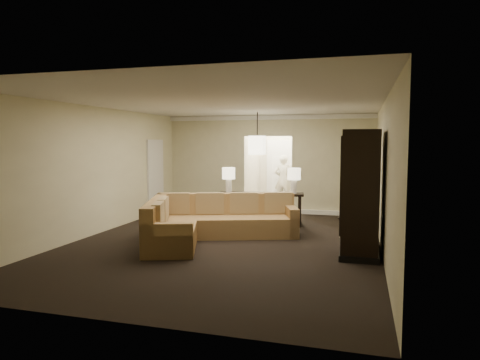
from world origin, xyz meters
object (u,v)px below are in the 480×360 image
(drink_table, at_px, (347,224))
(person, at_px, (283,177))
(console_table, at_px, (261,206))
(armoire, at_px, (360,195))
(sectional_sofa, at_px, (209,222))
(coffee_table, at_px, (229,223))

(drink_table, bearing_deg, person, 114.25)
(console_table, distance_m, armoire, 3.17)
(sectional_sofa, xyz_separation_m, console_table, (0.69, 1.83, 0.11))
(sectional_sofa, height_order, drink_table, sectional_sofa)
(armoire, bearing_deg, sectional_sofa, 175.46)
(sectional_sofa, relative_size, person, 1.78)
(console_table, distance_m, drink_table, 2.44)
(drink_table, height_order, person, person)
(drink_table, bearing_deg, armoire, -74.59)
(sectional_sofa, xyz_separation_m, drink_table, (2.78, 0.59, -0.00))
(coffee_table, height_order, armoire, armoire)
(console_table, height_order, armoire, armoire)
(sectional_sofa, bearing_deg, coffee_table, 58.64)
(drink_table, relative_size, person, 0.28)
(person, bearing_deg, sectional_sofa, 86.98)
(drink_table, bearing_deg, sectional_sofa, -167.99)
(sectional_sofa, height_order, person, person)
(sectional_sofa, height_order, console_table, sectional_sofa)
(console_table, bearing_deg, coffee_table, -125.15)
(console_table, relative_size, armoire, 0.94)
(console_table, height_order, drink_table, console_table)
(drink_table, bearing_deg, console_table, 149.44)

